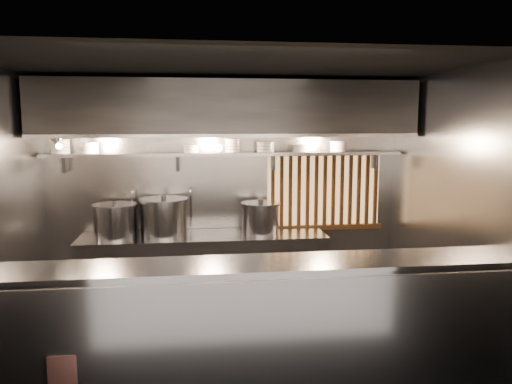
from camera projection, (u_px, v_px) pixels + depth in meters
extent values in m
plane|color=black|center=(237.00, 343.00, 5.16)|extent=(4.50, 4.50, 0.00)
plane|color=black|center=(235.00, 66.00, 4.78)|extent=(4.50, 4.50, 0.00)
plane|color=gray|center=(226.00, 190.00, 6.44)|extent=(4.50, 0.00, 4.50)
plane|color=gray|center=(448.00, 205.00, 5.26)|extent=(0.00, 3.00, 3.00)
cube|color=#9B9BA0|center=(247.00, 330.00, 4.15)|extent=(4.50, 0.50, 1.10)
cube|color=#939399|center=(251.00, 344.00, 3.90)|extent=(4.50, 0.02, 1.01)
cube|color=#9B9BA0|center=(247.00, 264.00, 4.07)|extent=(4.50, 0.56, 0.03)
cube|color=#9B9BA0|center=(204.00, 271.00, 6.17)|extent=(3.00, 0.70, 0.90)
cube|color=#9B9BA0|center=(226.00, 154.00, 6.20)|extent=(4.40, 0.34, 0.04)
cube|color=#2D2D30|center=(227.00, 109.00, 5.91)|extent=(4.40, 0.80, 0.65)
cube|color=#9B9BA0|center=(230.00, 136.00, 5.56)|extent=(4.40, 0.03, 0.04)
cube|color=#E5AC67|center=(324.00, 190.00, 6.59)|extent=(1.50, 0.02, 0.92)
cube|color=brown|center=(326.00, 153.00, 6.48)|extent=(1.56, 0.06, 0.06)
cube|color=brown|center=(324.00, 227.00, 6.61)|extent=(1.56, 0.06, 0.06)
cube|color=brown|center=(273.00, 192.00, 6.45)|extent=(0.04, 0.04, 0.92)
cube|color=brown|center=(282.00, 191.00, 6.47)|extent=(0.04, 0.04, 0.92)
cube|color=brown|center=(290.00, 191.00, 6.48)|extent=(0.04, 0.04, 0.92)
cube|color=brown|center=(299.00, 191.00, 6.50)|extent=(0.04, 0.04, 0.92)
cube|color=brown|center=(308.00, 191.00, 6.51)|extent=(0.04, 0.04, 0.92)
cube|color=brown|center=(316.00, 191.00, 6.53)|extent=(0.04, 0.04, 0.92)
cube|color=brown|center=(325.00, 191.00, 6.54)|extent=(0.04, 0.04, 0.92)
cube|color=brown|center=(333.00, 191.00, 6.56)|extent=(0.04, 0.04, 0.92)
cube|color=brown|center=(342.00, 190.00, 6.57)|extent=(0.04, 0.04, 0.92)
cube|color=brown|center=(350.00, 190.00, 6.59)|extent=(0.04, 0.04, 0.92)
cube|color=brown|center=(359.00, 190.00, 6.60)|extent=(0.04, 0.04, 0.92)
cube|color=brown|center=(367.00, 190.00, 6.62)|extent=(0.04, 0.04, 0.92)
cube|color=brown|center=(375.00, 190.00, 6.63)|extent=(0.04, 0.04, 0.92)
cylinder|color=silver|center=(135.00, 209.00, 6.27)|extent=(0.03, 0.03, 0.48)
sphere|color=silver|center=(134.00, 190.00, 6.24)|extent=(0.04, 0.04, 0.04)
cylinder|color=silver|center=(133.00, 191.00, 6.11)|extent=(0.03, 0.26, 0.03)
sphere|color=silver|center=(132.00, 193.00, 5.99)|extent=(0.04, 0.04, 0.04)
cylinder|color=silver|center=(132.00, 199.00, 6.00)|extent=(0.03, 0.03, 0.14)
cylinder|color=silver|center=(191.00, 208.00, 6.36)|extent=(0.03, 0.03, 0.48)
sphere|color=silver|center=(190.00, 189.00, 6.33)|extent=(0.04, 0.04, 0.04)
cylinder|color=silver|center=(190.00, 190.00, 6.20)|extent=(0.03, 0.26, 0.03)
sphere|color=silver|center=(190.00, 192.00, 6.08)|extent=(0.04, 0.04, 0.04)
cylinder|color=silver|center=(191.00, 197.00, 6.09)|extent=(0.03, 0.03, 0.14)
cone|color=#9B9BA0|center=(56.00, 141.00, 5.47)|extent=(0.25, 0.27, 0.20)
sphere|color=#FFE0B2|center=(59.00, 146.00, 5.46)|extent=(0.07, 0.07, 0.07)
cylinder|color=#2D2D30|center=(58.00, 133.00, 5.55)|extent=(0.02, 0.22, 0.02)
cylinder|color=#2D2D30|center=(219.00, 141.00, 6.05)|extent=(0.01, 0.01, 0.12)
sphere|color=#FFE0B2|center=(219.00, 148.00, 6.06)|extent=(0.09, 0.09, 0.09)
cylinder|color=#9B9BA0|center=(164.00, 218.00, 6.06)|extent=(0.72, 0.72, 0.43)
cylinder|color=#9B9BA0|center=(163.00, 200.00, 6.03)|extent=(0.76, 0.76, 0.03)
cylinder|color=#2D2D30|center=(163.00, 197.00, 6.03)|extent=(0.06, 0.06, 0.04)
cylinder|color=#9B9BA0|center=(115.00, 222.00, 5.94)|extent=(0.65, 0.65, 0.38)
cylinder|color=#9B9BA0|center=(115.00, 205.00, 5.92)|extent=(0.69, 0.69, 0.03)
cylinder|color=#2D2D30|center=(114.00, 202.00, 5.91)|extent=(0.06, 0.06, 0.04)
cylinder|color=#9B9BA0|center=(261.00, 219.00, 6.17)|extent=(0.53, 0.53, 0.36)
cylinder|color=#9B9BA0|center=(261.00, 204.00, 6.14)|extent=(0.57, 0.57, 0.03)
cylinder|color=#2D2D30|center=(261.00, 201.00, 6.14)|extent=(0.06, 0.06, 0.04)
cube|color=red|center=(65.00, 377.00, 3.73)|extent=(0.25, 0.05, 0.34)
cylinder|color=silver|center=(60.00, 152.00, 5.94)|extent=(0.22, 0.22, 0.03)
cylinder|color=silver|center=(60.00, 149.00, 5.93)|extent=(0.22, 0.22, 0.03)
cylinder|color=silver|center=(60.00, 146.00, 5.93)|extent=(0.22, 0.22, 0.03)
cylinder|color=silver|center=(60.00, 142.00, 5.92)|extent=(0.22, 0.22, 0.03)
cylinder|color=silver|center=(60.00, 140.00, 5.92)|extent=(0.24, 0.24, 0.01)
cylinder|color=silver|center=(91.00, 152.00, 5.98)|extent=(0.19, 0.19, 0.03)
cylinder|color=silver|center=(91.00, 149.00, 5.98)|extent=(0.19, 0.19, 0.03)
cylinder|color=silver|center=(91.00, 145.00, 5.97)|extent=(0.19, 0.19, 0.03)
cylinder|color=silver|center=(90.00, 143.00, 5.97)|extent=(0.21, 0.21, 0.01)
cylinder|color=silver|center=(191.00, 151.00, 6.14)|extent=(0.18, 0.18, 0.03)
cylinder|color=silver|center=(191.00, 148.00, 6.13)|extent=(0.18, 0.18, 0.03)
cylinder|color=silver|center=(191.00, 146.00, 6.13)|extent=(0.20, 0.20, 0.01)
cylinder|color=silver|center=(233.00, 151.00, 6.20)|extent=(0.20, 0.20, 0.03)
cylinder|color=silver|center=(233.00, 148.00, 6.20)|extent=(0.20, 0.20, 0.03)
cylinder|color=silver|center=(233.00, 145.00, 6.19)|extent=(0.20, 0.20, 0.03)
cylinder|color=silver|center=(233.00, 141.00, 6.19)|extent=(0.20, 0.20, 0.03)
cylinder|color=silver|center=(233.00, 139.00, 6.18)|extent=(0.21, 0.21, 0.01)
cylinder|color=silver|center=(265.00, 150.00, 6.26)|extent=(0.22, 0.22, 0.03)
cylinder|color=silver|center=(265.00, 147.00, 6.25)|extent=(0.22, 0.22, 0.03)
cylinder|color=silver|center=(265.00, 144.00, 6.25)|extent=(0.22, 0.22, 0.03)
cylinder|color=silver|center=(265.00, 142.00, 6.24)|extent=(0.23, 0.23, 0.01)
cylinder|color=silver|center=(301.00, 150.00, 6.31)|extent=(0.21, 0.21, 0.03)
cylinder|color=silver|center=(301.00, 147.00, 6.31)|extent=(0.21, 0.21, 0.03)
cylinder|color=silver|center=(301.00, 145.00, 6.31)|extent=(0.22, 0.22, 0.01)
cylinder|color=silver|center=(338.00, 150.00, 6.38)|extent=(0.20, 0.20, 0.03)
cylinder|color=silver|center=(338.00, 147.00, 6.37)|extent=(0.20, 0.20, 0.03)
cylinder|color=silver|center=(338.00, 144.00, 6.37)|extent=(0.20, 0.20, 0.03)
cylinder|color=silver|center=(338.00, 142.00, 6.36)|extent=(0.21, 0.21, 0.01)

